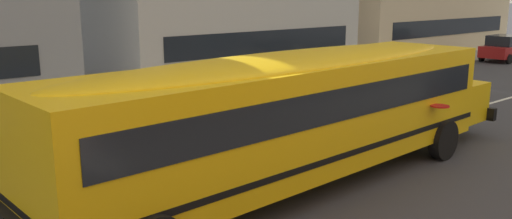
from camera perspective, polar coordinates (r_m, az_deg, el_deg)
The scene contains 6 objects.
ground_plane at distance 14.90m, azimuth 7.38°, elevation -4.39°, with size 400.00×400.00×0.00m, color #38383D.
sidewalk_far at distance 21.31m, azimuth -9.76°, elevation 0.72°, with size 120.00×3.00×0.01m, color gray.
lane_centreline at distance 14.89m, azimuth 7.38°, elevation -4.37°, with size 110.00×0.16×0.01m, color silver.
school_bus at distance 11.81m, azimuth 4.79°, elevation 0.23°, with size 13.65×3.26×3.03m.
parked_car_beige_by_lamppost at distance 26.53m, azimuth 14.03°, elevation 4.68°, with size 3.92×1.93×1.64m.
parked_car_red_end_of_row at distance 37.32m, azimuth 25.29°, elevation 6.04°, with size 3.92×1.92×1.64m.
Camera 1 is at (-10.65, -9.47, 4.32)m, focal length 37.06 mm.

